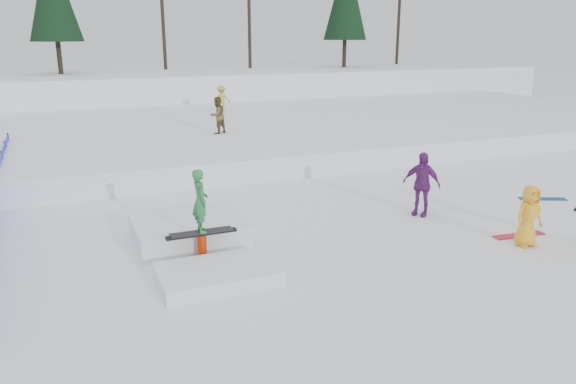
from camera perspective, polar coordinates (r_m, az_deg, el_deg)
name	(u,v)px	position (r m, az deg, el deg)	size (l,w,h in m)	color
ground	(302,265)	(12.52, 1.44, -7.42)	(120.00, 120.00, 0.00)	white
snow_berm	(125,89)	(40.92, -16.26, 10.04)	(60.00, 14.00, 2.40)	white
snow_midrise	(164,132)	(27.28, -12.50, 5.94)	(50.00, 18.00, 0.80)	white
walker_olive	(217,115)	(24.09, -7.19, 7.74)	(0.75, 0.59, 1.55)	brown
walker_ygreen	(222,99)	(30.58, -6.75, 9.36)	(0.92, 0.53, 1.43)	gold
spectator_purple	(421,184)	(16.00, 13.40, 0.80)	(1.06, 0.44, 1.81)	#662370
spectator_yellow	(529,216)	(14.53, 23.25, -2.25)	(0.74, 0.48, 1.50)	#F3A91F
loose_board_red	(519,235)	(15.38, 22.39, -4.08)	(1.40, 0.28, 0.03)	red
loose_board_teal	(543,199)	(18.98, 24.44, -0.64)	(1.40, 0.28, 0.03)	navy
jib_rail_feature	(196,239)	(13.33, -9.32, -4.74)	(2.60, 4.40, 2.11)	white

